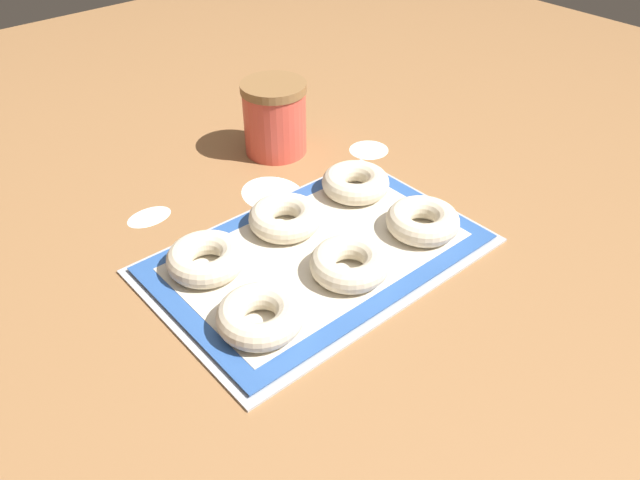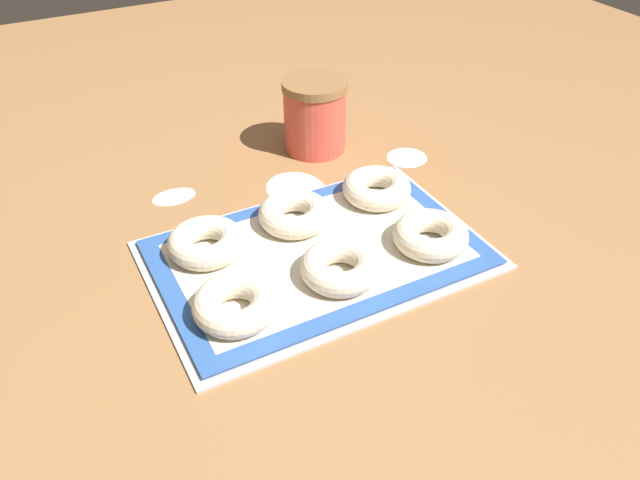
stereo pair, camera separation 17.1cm
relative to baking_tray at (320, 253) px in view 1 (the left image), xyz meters
name	(u,v)px [view 1 (the left image)]	position (x,y,z in m)	size (l,w,h in m)	color
ground_plane	(323,260)	(0.00, -0.01, 0.00)	(2.80, 2.80, 0.00)	olive
baking_tray	(320,253)	(0.00, 0.00, 0.00)	(0.51, 0.34, 0.01)	#B2B5BA
baking_mat	(320,251)	(0.00, 0.00, 0.01)	(0.49, 0.31, 0.00)	#2D569E
bagel_front_left	(260,316)	(-0.17, -0.07, 0.03)	(0.12, 0.12, 0.04)	beige
bagel_front_center	(351,263)	(0.00, -0.07, 0.03)	(0.12, 0.12, 0.04)	beige
bagel_front_right	(423,221)	(0.16, -0.07, 0.03)	(0.12, 0.12, 0.04)	beige
bagel_back_left	(206,258)	(-0.16, 0.08, 0.03)	(0.12, 0.12, 0.04)	beige
bagel_back_center	(285,218)	(0.00, 0.08, 0.03)	(0.12, 0.12, 0.04)	beige
bagel_back_right	(356,183)	(0.15, 0.08, 0.03)	(0.12, 0.12, 0.04)	beige
flour_canister	(275,118)	(0.15, 0.31, 0.07)	(0.12, 0.12, 0.14)	#DB4C3D
flour_patch_near	(369,149)	(0.29, 0.19, 0.00)	(0.08, 0.08, 0.00)	white
flour_patch_far	(149,216)	(-0.15, 0.27, 0.00)	(0.08, 0.05, 0.00)	white
flour_patch_side	(273,193)	(0.05, 0.19, 0.00)	(0.10, 0.12, 0.00)	white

